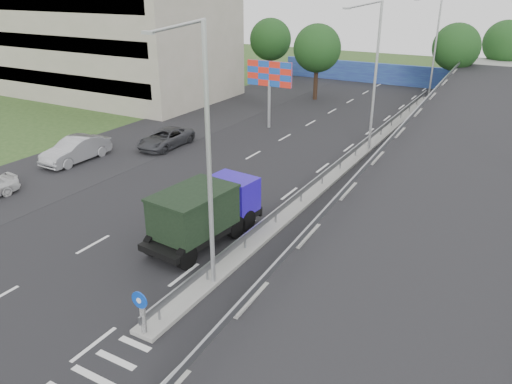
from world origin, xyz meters
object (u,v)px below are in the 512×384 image
Objects in this scene: sign_bollard at (142,312)px; dump_truck at (205,211)px; lamp_post_mid at (373,70)px; parked_car_b at (76,150)px; parked_car_c at (166,138)px; lamp_post_far at (434,42)px; lamp_post_near at (204,148)px; billboard at (269,78)px.

dump_truck reaches higher than sign_bollard.
lamp_post_mid reaches higher than parked_car_b.
dump_truck reaches higher than parked_car_c.
lamp_post_far is 36.37m from parked_car_b.
dump_truck is 1.34× the size of parked_car_c.
parked_car_b is (-16.48, -32.03, -4.98)m from lamp_post_far.
sign_bollard is at bearing -35.44° from parked_car_b.
parked_car_b reaches higher than parked_car_c.
lamp_post_far is (0.00, 20.00, 0.00)m from lamp_post_mid.
parked_car_b is (-16.48, -12.03, -4.98)m from lamp_post_mid.
lamp_post_near reaches higher than dump_truck.
lamp_post_near reaches higher than parked_car_c.
lamp_post_mid is 9.47m from billboard.
billboard reaches higher than sign_bollard.
lamp_post_near is at bearing -90.00° from lamp_post_mid.
lamp_post_near is at bearing -46.00° from parked_car_c.
lamp_post_near and lamp_post_mid have the same top height.
lamp_post_mid is 2.08× the size of parked_car_c.
sign_bollard is 27.53m from billboard.
lamp_post_mid is (0.11, 23.83, 4.77)m from sign_bollard.
lamp_post_mid is at bearing 89.74° from sign_bollard.
lamp_post_far is (0.11, 43.83, 4.77)m from sign_bollard.
dump_truck is at bearing 107.59° from sign_bollard.
lamp_post_far is at bearing 63.09° from parked_car_b.
sign_bollard is at bearing -90.14° from lamp_post_far.
lamp_post_mid is at bearing -90.00° from lamp_post_far.
lamp_post_near is 2.08× the size of parked_car_c.
lamp_post_near is 40.00m from lamp_post_far.
dump_truck is at bearing -18.77° from parked_car_b.
billboard is 16.20m from parked_car_b.
lamp_post_far reaches higher than billboard.
lamp_post_mid is 17.63m from dump_truck.
sign_bollard is 24.30m from lamp_post_mid.
lamp_post_near is 5.73m from dump_truck.
lamp_post_far reaches higher than dump_truck.
lamp_post_far is 37.26m from dump_truck.
sign_bollard is 0.26× the size of dump_truck.
billboard is (-9.11, -18.00, -1.62)m from lamp_post_far.
billboard is 20.31m from dump_truck.
parked_car_b is (-16.37, 11.79, -0.20)m from sign_bollard.
lamp_post_far is 2.00× the size of parked_car_b.
lamp_post_near reaches higher than parked_car_b.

